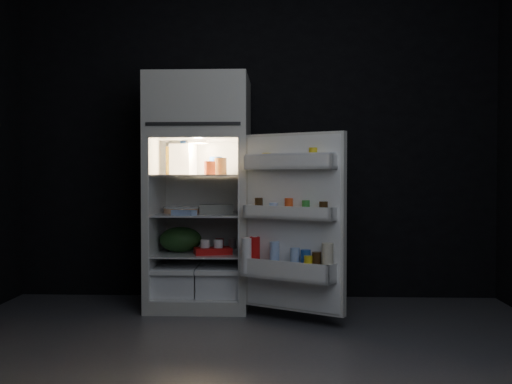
{
  "coord_description": "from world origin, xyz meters",
  "views": [
    {
      "loc": [
        0.21,
        -3.32,
        1.02
      ],
      "look_at": [
        0.03,
        1.0,
        0.9
      ],
      "focal_mm": 42.0,
      "sensor_mm": 36.0,
      "label": 1
    }
  ],
  "objects_px": {
    "yogurt_tray": "(213,251)",
    "egg_carton": "(216,209)",
    "refrigerator": "(200,184)",
    "milk_jug": "(183,159)",
    "fridge_door": "(292,225)"
  },
  "relations": [
    {
      "from": "fridge_door",
      "to": "egg_carton",
      "type": "relative_size",
      "value": 4.73
    },
    {
      "from": "egg_carton",
      "to": "milk_jug",
      "type": "bearing_deg",
      "value": 156.53
    },
    {
      "from": "refrigerator",
      "to": "egg_carton",
      "type": "relative_size",
      "value": 6.9
    },
    {
      "from": "fridge_door",
      "to": "refrigerator",
      "type": "bearing_deg",
      "value": 141.16
    },
    {
      "from": "refrigerator",
      "to": "egg_carton",
      "type": "bearing_deg",
      "value": -21.06
    },
    {
      "from": "milk_jug",
      "to": "egg_carton",
      "type": "distance_m",
      "value": 0.48
    },
    {
      "from": "milk_jug",
      "to": "yogurt_tray",
      "type": "distance_m",
      "value": 0.77
    },
    {
      "from": "refrigerator",
      "to": "yogurt_tray",
      "type": "distance_m",
      "value": 0.55
    },
    {
      "from": "milk_jug",
      "to": "egg_carton",
      "type": "bearing_deg",
      "value": -2.89
    },
    {
      "from": "yogurt_tray",
      "to": "egg_carton",
      "type": "bearing_deg",
      "value": 68.54
    },
    {
      "from": "fridge_door",
      "to": "milk_jug",
      "type": "height_order",
      "value": "fridge_door"
    },
    {
      "from": "milk_jug",
      "to": "yogurt_tray",
      "type": "bearing_deg",
      "value": -24.38
    },
    {
      "from": "yogurt_tray",
      "to": "refrigerator",
      "type": "bearing_deg",
      "value": 109.28
    },
    {
      "from": "refrigerator",
      "to": "yogurt_tray",
      "type": "height_order",
      "value": "refrigerator"
    },
    {
      "from": "milk_jug",
      "to": "yogurt_tray",
      "type": "xyz_separation_m",
      "value": [
        0.26,
        -0.2,
        -0.69
      ]
    }
  ]
}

